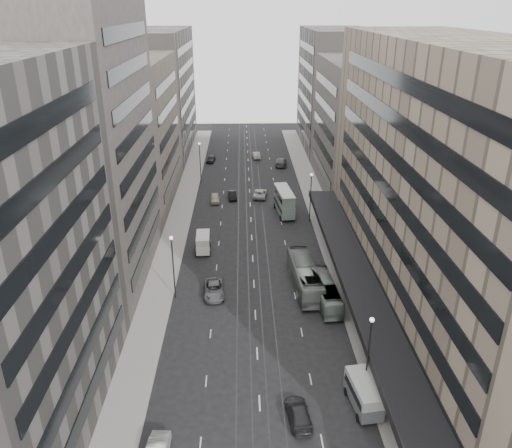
{
  "coord_description": "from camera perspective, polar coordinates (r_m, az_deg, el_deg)",
  "views": [
    {
      "loc": [
        -1.29,
        -40.61,
        32.93
      ],
      "look_at": [
        0.41,
        19.96,
        6.24
      ],
      "focal_mm": 35.0,
      "sensor_mm": 36.0,
      "label": 1
    }
  ],
  "objects": [
    {
      "name": "ground",
      "position": [
        52.3,
        0.17,
        -15.25
      ],
      "size": [
        220.0,
        220.0,
        0.0
      ],
      "primitive_type": "plane",
      "color": "black",
      "rests_on": "ground"
    },
    {
      "name": "sidewalk_right",
      "position": [
        85.77,
        7.44,
        1.04
      ],
      "size": [
        4.0,
        125.0,
        0.15
      ],
      "primitive_type": "cube",
      "color": "gray",
      "rests_on": "ground"
    },
    {
      "name": "sidewalk_left",
      "position": [
        85.41,
        -8.68,
        0.86
      ],
      "size": [
        4.0,
        125.0,
        0.15
      ],
      "primitive_type": "cube",
      "color": "gray",
      "rests_on": "ground"
    },
    {
      "name": "department_store",
      "position": [
        56.6,
        22.23,
        3.43
      ],
      "size": [
        19.2,
        60.0,
        30.0
      ],
      "color": "gray",
      "rests_on": "ground"
    },
    {
      "name": "building_right_mid",
      "position": [
        97.64,
        12.15,
        10.88
      ],
      "size": [
        15.0,
        28.0,
        24.0
      ],
      "primitive_type": "cube",
      "color": "#46413D",
      "rests_on": "ground"
    },
    {
      "name": "building_right_far",
      "position": [
        126.14,
        9.13,
        14.86
      ],
      "size": [
        15.0,
        32.0,
        28.0
      ],
      "primitive_type": "cube",
      "color": "slate",
      "rests_on": "ground"
    },
    {
      "name": "building_left_b",
      "position": [
        64.92,
        -19.9,
        8.16
      ],
      "size": [
        15.0,
        26.0,
        34.0
      ],
      "primitive_type": "cube",
      "color": "#46413D",
      "rests_on": "ground"
    },
    {
      "name": "building_left_c",
      "position": [
        91.25,
        -14.59,
        10.08
      ],
      "size": [
        15.0,
        28.0,
        25.0
      ],
      "primitive_type": "cube",
      "color": "#655C4E",
      "rests_on": "ground"
    },
    {
      "name": "building_left_d",
      "position": [
        122.77,
        -11.43,
        14.46
      ],
      "size": [
        15.0,
        38.0,
        28.0
      ],
      "primitive_type": "cube",
      "color": "slate",
      "rests_on": "ground"
    },
    {
      "name": "lamp_right_near",
      "position": [
        46.45,
        12.78,
        -13.57
      ],
      "size": [
        0.44,
        0.44,
        8.32
      ],
      "color": "#262628",
      "rests_on": "ground"
    },
    {
      "name": "lamp_right_far",
      "position": [
        81.28,
        6.28,
        3.68
      ],
      "size": [
        0.44,
        0.44,
        8.32
      ],
      "color": "#262628",
      "rests_on": "ground"
    },
    {
      "name": "lamp_left_near",
      "position": [
        60.06,
        -9.49,
        -4.07
      ],
      "size": [
        0.44,
        0.44,
        8.32
      ],
      "color": "#262628",
      "rests_on": "ground"
    },
    {
      "name": "lamp_left_far",
      "position": [
        99.9,
        -6.43,
        7.51
      ],
      "size": [
        0.44,
        0.44,
        8.32
      ],
      "color": "#262628",
      "rests_on": "ground"
    },
    {
      "name": "bus_near",
      "position": [
        61.02,
        7.94,
        -7.64
      ],
      "size": [
        2.89,
        9.87,
        2.71
      ],
      "primitive_type": "imported",
      "rotation": [
        0.0,
        0.0,
        3.2
      ],
      "color": "gray",
      "rests_on": "ground"
    },
    {
      "name": "bus_far",
      "position": [
        63.33,
        5.6,
        -5.93
      ],
      "size": [
        3.61,
        12.12,
        3.33
      ],
      "primitive_type": "imported",
      "rotation": [
        0.0,
        0.0,
        3.21
      ],
      "color": "gray",
      "rests_on": "ground"
    },
    {
      "name": "double_decker",
      "position": [
        85.0,
        3.25,
        2.64
      ],
      "size": [
        3.2,
        8.13,
        4.33
      ],
      "rotation": [
        0.0,
        0.0,
        0.12
      ],
      "color": "slate",
      "rests_on": "ground"
    },
    {
      "name": "vw_microbus",
      "position": [
        47.49,
        12.21,
        -18.37
      ],
      "size": [
        2.76,
        5.14,
        2.65
      ],
      "rotation": [
        0.0,
        0.0,
        0.13
      ],
      "color": "#54585B",
      "rests_on": "ground"
    },
    {
      "name": "panel_van",
      "position": [
        72.52,
        -6.07,
        -2.08
      ],
      "size": [
        2.25,
        4.32,
        2.68
      ],
      "rotation": [
        0.0,
        0.0,
        0.04
      ],
      "color": "white",
      "rests_on": "ground"
    },
    {
      "name": "sedan_2",
      "position": [
        62.24,
        -4.82,
        -7.47
      ],
      "size": [
        2.79,
        5.43,
        1.47
      ],
      "primitive_type": "imported",
      "rotation": [
        0.0,
        0.0,
        0.07
      ],
      "color": "#5F5E61",
      "rests_on": "ground"
    },
    {
      "name": "sedan_3",
      "position": [
        46.08,
        4.88,
        -20.76
      ],
      "size": [
        2.32,
        4.78,
        1.34
      ],
      "primitive_type": "imported",
      "rotation": [
        0.0,
        0.0,
        3.24
      ],
      "color": "#242427",
      "rests_on": "ground"
    },
    {
      "name": "sedan_4",
      "position": [
        91.01,
        -4.71,
        2.95
      ],
      "size": [
        1.87,
        4.2,
        1.4
      ],
      "primitive_type": "imported",
      "rotation": [
        0.0,
        0.0,
        0.05
      ],
      "color": "#BCAD9C",
      "rests_on": "ground"
    },
    {
      "name": "sedan_5",
      "position": [
        92.4,
        -2.73,
        3.31
      ],
      "size": [
        1.76,
        4.19,
        1.35
      ],
      "primitive_type": "imported",
      "rotation": [
        0.0,
        0.0,
        0.08
      ],
      "color": "black",
      "rests_on": "ground"
    },
    {
      "name": "sedan_6",
      "position": [
        93.08,
        0.49,
        3.52
      ],
      "size": [
        3.03,
        5.37,
        1.41
      ],
      "primitive_type": "imported",
      "rotation": [
        0.0,
        0.0,
        3.0
      ],
      "color": "#B5B4B0",
      "rests_on": "ground"
    },
    {
      "name": "sedan_7",
      "position": [
        112.15,
        2.87,
        7.12
      ],
      "size": [
        3.1,
        6.1,
        1.7
      ],
      "primitive_type": "imported",
      "rotation": [
        0.0,
        0.0,
        3.01
      ],
      "color": "#565658",
      "rests_on": "ground"
    },
    {
      "name": "sedan_8",
      "position": [
        115.12,
        -5.17,
        7.43
      ],
      "size": [
        2.21,
        4.43,
        1.45
      ],
      "primitive_type": "imported",
      "rotation": [
        0.0,
        0.0,
        -0.12
      ],
      "color": "black",
      "rests_on": "ground"
    },
    {
      "name": "sedan_9",
      "position": [
        117.69,
        0.0,
        7.9
      ],
      "size": [
        2.01,
        4.62,
        1.48
      ],
      "primitive_type": "imported",
      "rotation": [
        0.0,
        0.0,
        3.24
      ],
      "color": "#B5AD95",
      "rests_on": "ground"
    }
  ]
}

